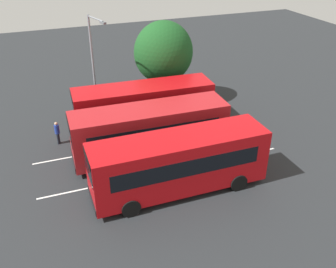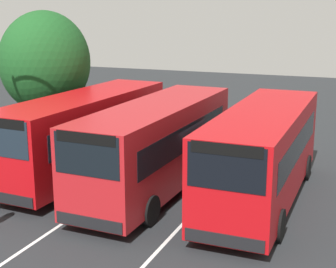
# 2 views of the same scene
# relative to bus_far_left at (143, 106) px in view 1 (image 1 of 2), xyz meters

# --- Properties ---
(ground_plane) EXTENTS (71.63, 71.63, 0.00)m
(ground_plane) POSITION_rel_bus_far_left_xyz_m (0.32, 3.69, -1.81)
(ground_plane) COLOR #232628
(bus_far_left) EXTENTS (9.63, 2.97, 3.29)m
(bus_far_left) POSITION_rel_bus_far_left_xyz_m (0.00, 0.00, 0.00)
(bus_far_left) COLOR #B70C11
(bus_far_left) RESTS_ON ground
(bus_center_left) EXTENTS (9.60, 2.84, 3.29)m
(bus_center_left) POSITION_rel_bus_far_left_xyz_m (0.70, 3.46, 0.00)
(bus_center_left) COLOR #AD191E
(bus_center_left) RESTS_ON ground
(bus_center_right) EXTENTS (9.54, 2.65, 3.29)m
(bus_center_right) POSITION_rel_bus_far_left_xyz_m (0.36, 7.32, 0.00)
(bus_center_right) COLOR #B70C11
(bus_center_right) RESTS_ON ground
(pedestrian) EXTENTS (0.44, 0.44, 1.59)m
(pedestrian) POSITION_rel_bus_far_left_xyz_m (5.93, -0.12, -0.88)
(pedestrian) COLOR #232833
(pedestrian) RESTS_ON ground
(street_lamp) EXTENTS (0.84, 2.37, 7.42)m
(street_lamp) POSITION_rel_bus_far_left_xyz_m (2.48, -3.65, 2.48)
(street_lamp) COLOR gray
(street_lamp) RESTS_ON ground
(depot_tree) EXTENTS (4.58, 4.12, 6.60)m
(depot_tree) POSITION_rel_bus_far_left_xyz_m (-2.89, -3.80, 2.38)
(depot_tree) COLOR #4C3823
(depot_tree) RESTS_ON ground
(lane_stripe_outer_left) EXTENTS (14.89, 0.24, 0.01)m
(lane_stripe_outer_left) POSITION_rel_bus_far_left_xyz_m (0.32, 1.91, -1.80)
(lane_stripe_outer_left) COLOR silver
(lane_stripe_outer_left) RESTS_ON ground
(lane_stripe_inner_left) EXTENTS (14.89, 0.24, 0.01)m
(lane_stripe_inner_left) POSITION_rel_bus_far_left_xyz_m (0.32, 5.47, -1.80)
(lane_stripe_inner_left) COLOR silver
(lane_stripe_inner_left) RESTS_ON ground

